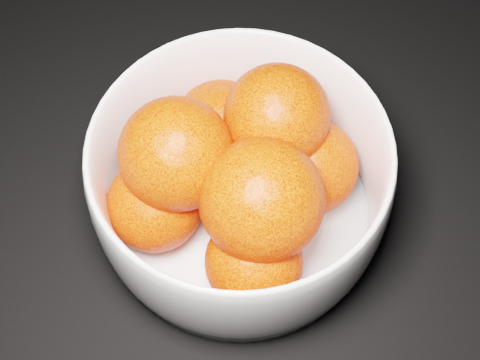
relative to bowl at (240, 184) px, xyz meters
The scene contains 2 objects.
bowl is the anchor object (origin of this frame).
orange_pile 0.02m from the bowl, behind, with size 0.18×0.19×0.14m.
Camera 1 is at (-0.12, -0.23, 0.55)m, focal length 50.00 mm.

